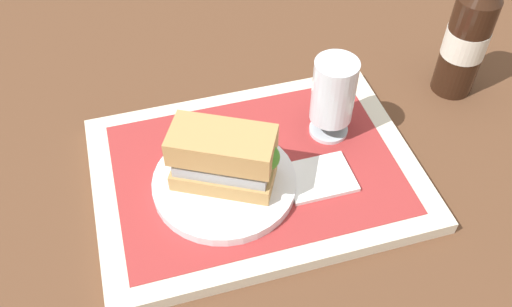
% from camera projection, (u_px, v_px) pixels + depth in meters
% --- Properties ---
extents(ground_plane, '(3.00, 3.00, 0.00)m').
position_uv_depth(ground_plane, '(256.00, 177.00, 0.77)').
color(ground_plane, brown).
extents(tray, '(0.44, 0.32, 0.02)m').
position_uv_depth(tray, '(256.00, 173.00, 0.77)').
color(tray, beige).
rests_on(tray, ground_plane).
extents(placemat, '(0.38, 0.27, 0.00)m').
position_uv_depth(placemat, '(256.00, 168.00, 0.76)').
color(placemat, '#9E2D2D').
rests_on(placemat, tray).
extents(plate, '(0.19, 0.19, 0.01)m').
position_uv_depth(plate, '(224.00, 183.00, 0.73)').
color(plate, white).
rests_on(plate, placemat).
extents(sandwich, '(0.14, 0.12, 0.08)m').
position_uv_depth(sandwich, '(225.00, 158.00, 0.69)').
color(sandwich, tan).
rests_on(sandwich, plate).
extents(beer_glass, '(0.06, 0.06, 0.12)m').
position_uv_depth(beer_glass, '(333.00, 96.00, 0.76)').
color(beer_glass, silver).
rests_on(beer_glass, placemat).
extents(napkin_folded, '(0.09, 0.07, 0.01)m').
position_uv_depth(napkin_folded, '(319.00, 178.00, 0.74)').
color(napkin_folded, white).
rests_on(napkin_folded, placemat).
extents(beer_bottle, '(0.07, 0.07, 0.27)m').
position_uv_depth(beer_bottle, '(468.00, 34.00, 0.83)').
color(beer_bottle, black).
rests_on(beer_bottle, ground_plane).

